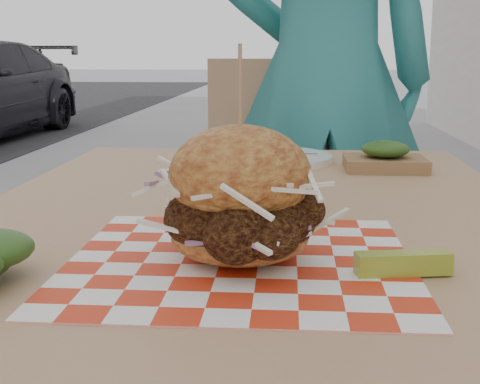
{
  "coord_description": "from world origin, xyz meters",
  "views": [
    {
      "loc": [
        0.05,
        -0.64,
        0.97
      ],
      "look_at": [
        -0.0,
        0.04,
        0.82
      ],
      "focal_mm": 50.0,
      "sensor_mm": 36.0,
      "label": 1
    }
  ],
  "objects_px": {
    "patio_table": "(255,262)",
    "sandwich": "(240,202)",
    "diner": "(324,77)",
    "patio_chair": "(279,192)"
  },
  "relations": [
    {
      "from": "diner",
      "to": "patio_table",
      "type": "height_order",
      "value": "diner"
    },
    {
      "from": "patio_chair",
      "to": "sandwich",
      "type": "bearing_deg",
      "value": -79.18
    },
    {
      "from": "diner",
      "to": "patio_chair",
      "type": "height_order",
      "value": "diner"
    },
    {
      "from": "patio_table",
      "to": "sandwich",
      "type": "distance_m",
      "value": 0.28
    },
    {
      "from": "patio_chair",
      "to": "sandwich",
      "type": "xyz_separation_m",
      "value": [
        -0.02,
        -1.31,
        0.26
      ]
    },
    {
      "from": "sandwich",
      "to": "patio_chair",
      "type": "bearing_deg",
      "value": 88.93
    },
    {
      "from": "patio_chair",
      "to": "diner",
      "type": "bearing_deg",
      "value": 14.6
    },
    {
      "from": "patio_table",
      "to": "patio_chair",
      "type": "xyz_separation_m",
      "value": [
        0.02,
        1.07,
        -0.12
      ]
    },
    {
      "from": "patio_table",
      "to": "sandwich",
      "type": "height_order",
      "value": "sandwich"
    },
    {
      "from": "diner",
      "to": "patio_chair",
      "type": "distance_m",
      "value": 0.37
    }
  ]
}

